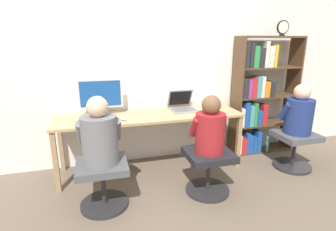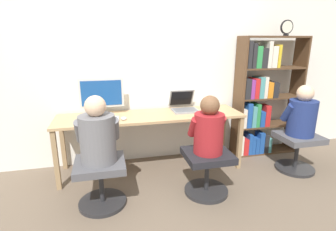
# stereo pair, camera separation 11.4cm
# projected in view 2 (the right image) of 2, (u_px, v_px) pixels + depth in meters

# --- Properties ---
(ground_plane) EXTENTS (14.00, 14.00, 0.00)m
(ground_plane) POSITION_uv_depth(u_px,v_px,m) (156.00, 179.00, 3.10)
(ground_plane) COLOR brown
(wall_back) EXTENTS (10.00, 0.05, 2.60)m
(wall_back) POSITION_uv_depth(u_px,v_px,m) (145.00, 63.00, 3.33)
(wall_back) COLOR silver
(wall_back) RESTS_ON ground_plane
(desk) EXTENTS (2.24, 0.58, 0.71)m
(desk) POSITION_uv_depth(u_px,v_px,m) (151.00, 120.00, 3.19)
(desk) COLOR tan
(desk) RESTS_ON ground_plane
(desktop_monitor) EXTENTS (0.52, 0.20, 0.44)m
(desktop_monitor) POSITION_uv_depth(u_px,v_px,m) (102.00, 96.00, 3.12)
(desktop_monitor) COLOR beige
(desktop_monitor) RESTS_ON desk
(laptop) EXTENTS (0.32, 0.38, 0.25)m
(laptop) POSITION_uv_depth(u_px,v_px,m) (184.00, 106.00, 3.36)
(laptop) COLOR gray
(laptop) RESTS_ON desk
(keyboard) EXTENTS (0.42, 0.16, 0.03)m
(keyboard) POSITION_uv_depth(u_px,v_px,m) (100.00, 120.00, 2.93)
(keyboard) COLOR silver
(keyboard) RESTS_ON desk
(computer_mouse_by_keyboard) EXTENTS (0.06, 0.09, 0.03)m
(computer_mouse_by_keyboard) POSITION_uv_depth(u_px,v_px,m) (124.00, 118.00, 2.97)
(computer_mouse_by_keyboard) COLOR silver
(computer_mouse_by_keyboard) RESTS_ON desk
(office_chair_left) EXTENTS (0.47, 0.47, 0.47)m
(office_chair_left) POSITION_uv_depth(u_px,v_px,m) (101.00, 178.00, 2.55)
(office_chair_left) COLOR #262628
(office_chair_left) RESTS_ON ground_plane
(office_chair_right) EXTENTS (0.47, 0.47, 0.47)m
(office_chair_right) POSITION_uv_depth(u_px,v_px,m) (207.00, 168.00, 2.75)
(office_chair_right) COLOR #262628
(office_chair_right) RESTS_ON ground_plane
(person_at_monitor) EXTENTS (0.41, 0.34, 0.64)m
(person_at_monitor) POSITION_uv_depth(u_px,v_px,m) (97.00, 135.00, 2.43)
(person_at_monitor) COLOR slate
(person_at_monitor) RESTS_ON office_chair_left
(person_at_laptop) EXTENTS (0.37, 0.30, 0.60)m
(person_at_laptop) POSITION_uv_depth(u_px,v_px,m) (209.00, 129.00, 2.64)
(person_at_laptop) COLOR maroon
(person_at_laptop) RESTS_ON office_chair_right
(bookshelf) EXTENTS (0.93, 0.29, 1.63)m
(bookshelf) POSITION_uv_depth(u_px,v_px,m) (261.00, 99.00, 3.61)
(bookshelf) COLOR #513823
(bookshelf) RESTS_ON ground_plane
(desk_clock) EXTENTS (0.18, 0.03, 0.20)m
(desk_clock) POSITION_uv_depth(u_px,v_px,m) (287.00, 27.00, 3.34)
(desk_clock) COLOR black
(desk_clock) RESTS_ON bookshelf
(office_chair_side) EXTENTS (0.47, 0.47, 0.47)m
(office_chair_side) POSITION_uv_depth(u_px,v_px,m) (297.00, 149.00, 3.25)
(office_chair_side) COLOR #262628
(office_chair_side) RESTS_ON ground_plane
(person_near_shelf) EXTENTS (0.40, 0.32, 0.61)m
(person_near_shelf) POSITION_uv_depth(u_px,v_px,m) (302.00, 114.00, 3.13)
(person_near_shelf) COLOR navy
(person_near_shelf) RESTS_ON office_chair_side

